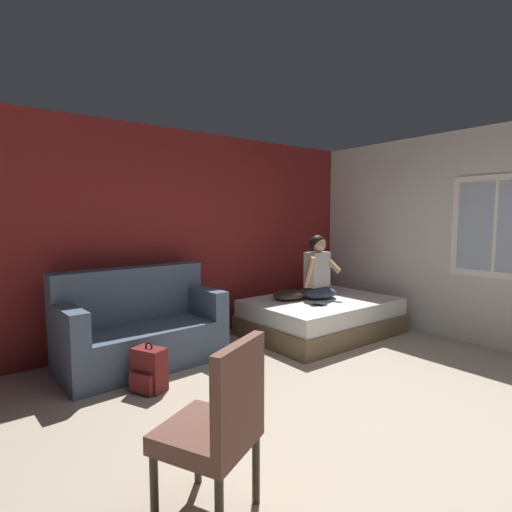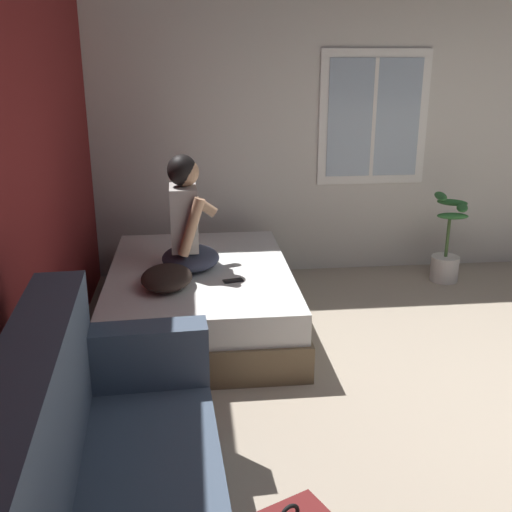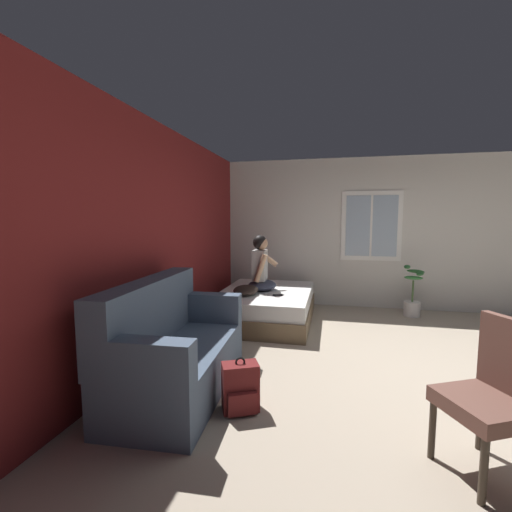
# 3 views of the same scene
# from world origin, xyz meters

# --- Properties ---
(ground_plane) EXTENTS (40.00, 40.00, 0.00)m
(ground_plane) POSITION_xyz_m (0.00, 0.00, 0.00)
(ground_plane) COLOR tan
(wall_back_accent) EXTENTS (10.64, 0.16, 2.70)m
(wall_back_accent) POSITION_xyz_m (0.00, 3.11, 1.35)
(wall_back_accent) COLOR maroon
(wall_back_accent) RESTS_ON ground
(wall_side_with_window) EXTENTS (0.19, 7.46, 2.70)m
(wall_side_with_window) POSITION_xyz_m (2.90, 0.00, 1.35)
(wall_side_with_window) COLOR silver
(wall_side_with_window) RESTS_ON ground
(bed) EXTENTS (2.00, 1.42, 0.48)m
(bed) POSITION_xyz_m (1.60, 2.08, 0.24)
(bed) COLOR brown
(bed) RESTS_ON ground
(couch) EXTENTS (1.74, 0.91, 1.04)m
(couch) POSITION_xyz_m (-0.79, 2.50, 0.39)
(couch) COLOR #47566B
(couch) RESTS_ON ground
(side_chair) EXTENTS (0.62, 0.62, 0.98)m
(side_chair) POSITION_xyz_m (-1.34, 0.07, 0.53)
(side_chair) COLOR #382D23
(side_chair) RESTS_ON ground
(person_seated) EXTENTS (0.53, 0.45, 0.88)m
(person_seated) POSITION_xyz_m (1.62, 2.16, 0.84)
(person_seated) COLOR #383D51
(person_seated) RESTS_ON bed
(backpack) EXTENTS (0.32, 0.35, 0.46)m
(backpack) POSITION_xyz_m (-1.00, 1.79, 0.19)
(backpack) COLOR maroon
(backpack) RESTS_ON ground
(throw_pillow) EXTENTS (0.51, 0.39, 0.14)m
(throw_pillow) POSITION_xyz_m (1.23, 2.32, 0.55)
(throw_pillow) COLOR #2D231E
(throw_pillow) RESTS_ON bed
(cell_phone) EXTENTS (0.10, 0.16, 0.01)m
(cell_phone) POSITION_xyz_m (1.29, 1.84, 0.48)
(cell_phone) COLOR black
(cell_phone) RESTS_ON bed
(potted_plant) EXTENTS (0.39, 0.37, 0.85)m
(potted_plant) POSITION_xyz_m (2.36, -0.25, 0.30)
(potted_plant) COLOR silver
(potted_plant) RESTS_ON ground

